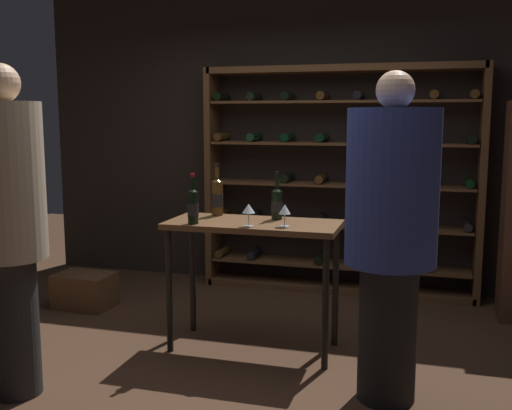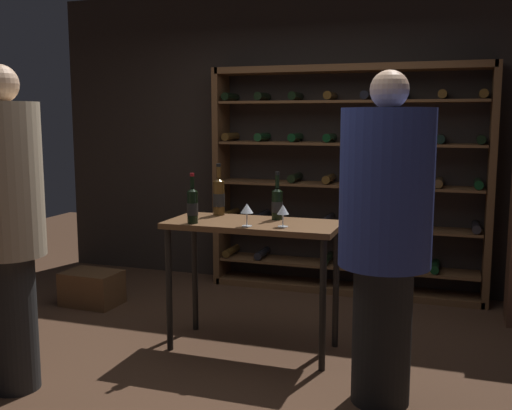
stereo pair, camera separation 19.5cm
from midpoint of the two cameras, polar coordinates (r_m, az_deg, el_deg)
ground_plane at (r=4.20m, az=0.23°, el=-14.44°), size 10.01×10.01×0.00m
back_wall at (r=5.82m, az=6.55°, el=6.28°), size 5.39×0.10×2.85m
wine_rack at (r=5.57m, az=9.61°, el=2.29°), size 2.54×0.32×2.09m
tasting_table at (r=4.16m, az=1.06°, el=-3.18°), size 1.19×0.53×0.91m
person_host_in_suit at (r=3.73m, az=-21.25°, el=-0.90°), size 0.44×0.42×1.93m
person_bystander_red_print at (r=3.42m, az=13.80°, el=-1.98°), size 0.51×0.51×1.88m
wine_crate at (r=5.45m, az=-14.36°, el=-7.68°), size 0.49×0.36×0.29m
wine_bottle_green_slim at (r=4.21m, az=3.36°, el=0.17°), size 0.08×0.08×0.34m
wine_bottle_black_capsule at (r=4.07m, az=-4.71°, el=-0.02°), size 0.08×0.08×0.34m
wine_bottle_amber_reserve at (r=4.40m, az=-2.30°, el=0.83°), size 0.09×0.09×0.38m
wine_glass_stemmed_left at (r=3.93m, az=4.01°, el=-0.53°), size 0.08×0.08×0.15m
wine_glass_stemmed_center at (r=3.94m, az=0.55°, el=-0.42°), size 0.08×0.08×0.15m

